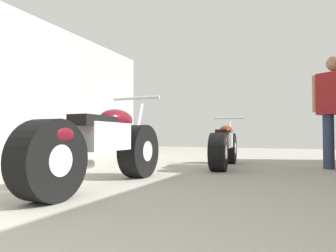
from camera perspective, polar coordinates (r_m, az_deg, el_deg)
The scene contains 5 objects.
ground_plane at distance 3.73m, azimuth 7.00°, elevation -9.41°, with size 16.43×16.43×0.00m, color #9E998E.
garage_partition_left at distance 5.72m, azimuth -27.03°, elevation 6.79°, with size 0.08×7.53×2.66m, color #A3A099.
motorcycle_maroon_cruiser at distance 2.88m, azimuth -12.71°, elevation -3.87°, with size 0.60×2.02×0.94m.
motorcycle_black_naked at distance 4.68m, azimuth 10.82°, elevation -3.78°, with size 0.51×1.74×0.81m.
mechanic_in_blue at distance 4.91m, azimuth 29.60°, elevation 3.56°, with size 0.62×0.43×1.65m.
Camera 1 is at (1.10, -0.11, 0.49)m, focal length 31.48 mm.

